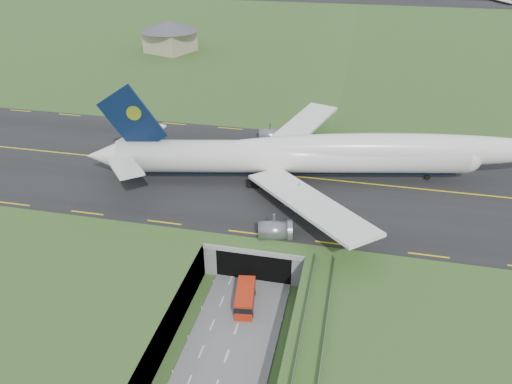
# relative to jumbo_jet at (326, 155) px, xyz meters

# --- Properties ---
(ground) EXTENTS (900.00, 900.00, 0.00)m
(ground) POSITION_rel_jumbo_jet_xyz_m (-8.32, -33.05, -11.22)
(ground) COLOR #325321
(ground) RESTS_ON ground
(airfield_deck) EXTENTS (800.00, 800.00, 6.00)m
(airfield_deck) POSITION_rel_jumbo_jet_xyz_m (-8.32, -33.05, -8.22)
(airfield_deck) COLOR gray
(airfield_deck) RESTS_ON ground
(trench_road) EXTENTS (12.00, 75.00, 0.20)m
(trench_road) POSITION_rel_jumbo_jet_xyz_m (-8.32, -40.55, -11.12)
(trench_road) COLOR slate
(trench_road) RESTS_ON ground
(taxiway) EXTENTS (800.00, 44.00, 0.18)m
(taxiway) POSITION_rel_jumbo_jet_xyz_m (-8.32, -0.05, -5.13)
(taxiway) COLOR black
(taxiway) RESTS_ON airfield_deck
(tunnel_portal) EXTENTS (17.00, 22.30, 6.00)m
(tunnel_portal) POSITION_rel_jumbo_jet_xyz_m (-8.32, -16.34, -7.89)
(tunnel_portal) COLOR gray
(tunnel_portal) RESTS_ON ground
(jumbo_jet) EXTENTS (89.17, 57.49, 19.44)m
(jumbo_jet) POSITION_rel_jumbo_jet_xyz_m (0.00, 0.00, 0.00)
(jumbo_jet) COLOR white
(jumbo_jet) RESTS_ON ground
(shuttle_tram) EXTENTS (3.63, 7.31, 2.87)m
(shuttle_tram) POSITION_rel_jumbo_jet_xyz_m (-8.21, -31.05, -9.64)
(shuttle_tram) COLOR red
(shuttle_tram) RESTS_ON ground
(service_building) EXTENTS (26.55, 26.55, 11.26)m
(service_building) POSITION_rel_jumbo_jet_xyz_m (-64.91, 88.44, 1.45)
(service_building) COLOR tan
(service_building) RESTS_ON ground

